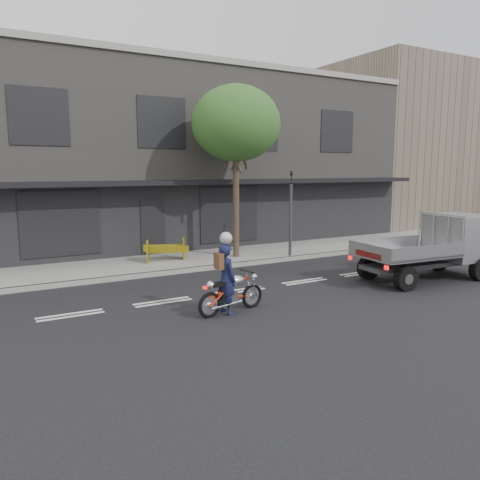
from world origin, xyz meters
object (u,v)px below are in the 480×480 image
(traffic_light_pole, at_px, (291,218))
(rider, at_px, (226,279))
(motorcycle, at_px, (232,292))
(street_tree, at_px, (236,124))
(flatbed_ute, at_px, (450,240))
(construction_barrier, at_px, (168,250))

(traffic_light_pole, relative_size, rider, 1.99)
(motorcycle, distance_m, rider, 0.38)
(street_tree, relative_size, traffic_light_pole, 1.93)
(traffic_light_pole, xyz_separation_m, motorcycle, (-5.40, -5.07, -1.12))
(flatbed_ute, height_order, construction_barrier, flatbed_ute)
(street_tree, xyz_separation_m, traffic_light_pole, (2.00, -0.85, -3.63))
(street_tree, xyz_separation_m, construction_barrier, (-2.73, 0.32, -4.70))
(motorcycle, bearing_deg, construction_barrier, 74.51)
(construction_barrier, bearing_deg, street_tree, -6.71)
(rider, bearing_deg, flatbed_ute, -99.83)
(street_tree, relative_size, construction_barrier, 4.40)
(street_tree, xyz_separation_m, rider, (-3.55, -5.92, -4.40))
(traffic_light_pole, bearing_deg, construction_barrier, 166.09)
(street_tree, height_order, rider, street_tree)
(street_tree, height_order, traffic_light_pole, street_tree)
(construction_barrier, bearing_deg, motorcycle, -96.14)
(traffic_light_pole, height_order, flatbed_ute, traffic_light_pole)
(street_tree, distance_m, construction_barrier, 5.44)
(traffic_light_pole, distance_m, construction_barrier, 4.99)
(traffic_light_pole, bearing_deg, rider, -137.56)
(motorcycle, height_order, construction_barrier, motorcycle)
(street_tree, distance_m, traffic_light_pole, 4.23)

